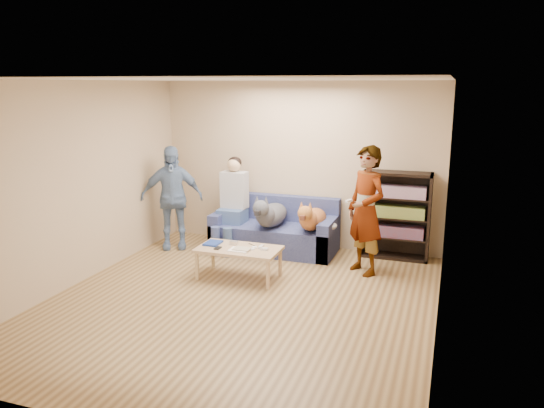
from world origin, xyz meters
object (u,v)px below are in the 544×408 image
at_px(person_seated, 232,200).
at_px(camera_silver, 234,243).
at_px(person_standing_left, 172,198).
at_px(notebook_blue, 213,243).
at_px(dog_tan, 312,219).
at_px(bookshelf, 396,213).
at_px(dog_gray, 270,214).
at_px(person_standing_right, 366,211).
at_px(coffee_table, 239,251).
at_px(sofa, 276,232).

bearing_deg(person_seated, camera_silver, -65.86).
bearing_deg(person_standing_left, camera_silver, -55.64).
bearing_deg(notebook_blue, person_seated, 100.08).
bearing_deg(dog_tan, bookshelf, 20.28).
distance_m(notebook_blue, dog_gray, 1.17).
distance_m(camera_silver, dog_tan, 1.31).
relative_size(person_seated, bookshelf, 1.13).
height_order(person_seated, dog_tan, person_seated).
distance_m(person_standing_right, person_standing_left, 3.06).
height_order(person_standing_right, coffee_table, person_standing_right).
relative_size(notebook_blue, dog_gray, 0.21).
relative_size(person_standing_left, sofa, 0.86).
bearing_deg(person_standing_right, notebook_blue, -119.00).
bearing_deg(dog_tan, person_seated, 176.85).
bearing_deg(dog_gray, coffee_table, -92.91).
bearing_deg(person_standing_left, dog_gray, -18.78).
relative_size(person_standing_left, person_seated, 1.11).
bearing_deg(coffee_table, person_seated, 116.72).
bearing_deg(camera_silver, person_standing_left, 150.24).
bearing_deg(dog_gray, bookshelf, 14.12).
xyz_separation_m(person_seated, coffee_table, (0.60, -1.20, -0.40)).
bearing_deg(notebook_blue, bookshelf, 33.66).
xyz_separation_m(person_standing_right, notebook_blue, (-1.95, -0.71, -0.45)).
bearing_deg(dog_gray, notebook_blue, -113.37).
bearing_deg(person_standing_right, coffee_table, -112.92).
relative_size(notebook_blue, camera_silver, 2.36).
bearing_deg(person_standing_left, person_seated, -7.99).
xyz_separation_m(notebook_blue, dog_gray, (0.46, 1.06, 0.19)).
xyz_separation_m(dog_gray, dog_tan, (0.64, 0.02, -0.02)).
height_order(camera_silver, dog_tan, dog_tan).
distance_m(person_standing_right, dog_tan, 0.97).
bearing_deg(bookshelf, camera_silver, -144.08).
relative_size(person_standing_left, dog_tan, 1.43).
distance_m(dog_gray, dog_tan, 0.64).
xyz_separation_m(notebook_blue, camera_silver, (0.28, 0.07, 0.01)).
xyz_separation_m(person_standing_left, sofa, (1.57, 0.42, -0.53)).
xyz_separation_m(sofa, dog_tan, (0.63, -0.20, 0.33)).
xyz_separation_m(person_standing_left, person_seated, (0.90, 0.29, -0.04)).
bearing_deg(bookshelf, dog_tan, -159.72).
xyz_separation_m(notebook_blue, sofa, (0.47, 1.28, -0.15)).
relative_size(person_standing_left, camera_silver, 14.80).
relative_size(notebook_blue, person_seated, 0.18).
height_order(person_standing_left, notebook_blue, person_standing_left).
bearing_deg(person_standing_right, person_seated, -150.54).
xyz_separation_m(sofa, bookshelf, (1.80, 0.23, 0.40)).
xyz_separation_m(person_standing_left, coffee_table, (1.50, -0.91, -0.44)).
bearing_deg(sofa, camera_silver, -98.95).
relative_size(sofa, dog_gray, 1.53).
bearing_deg(camera_silver, dog_gray, 79.87).
distance_m(person_standing_right, camera_silver, 1.84).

